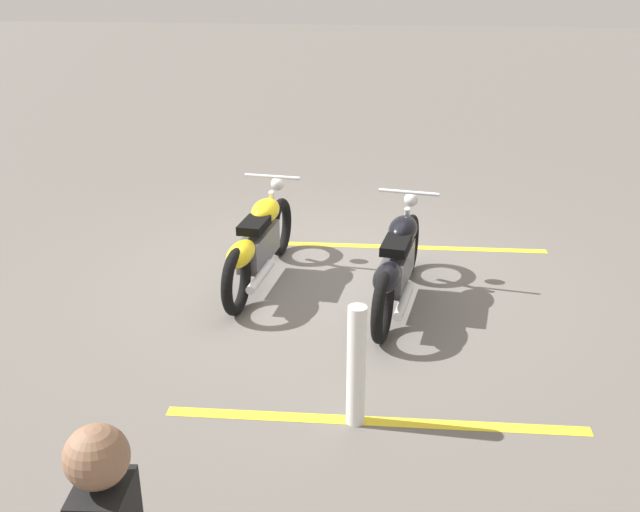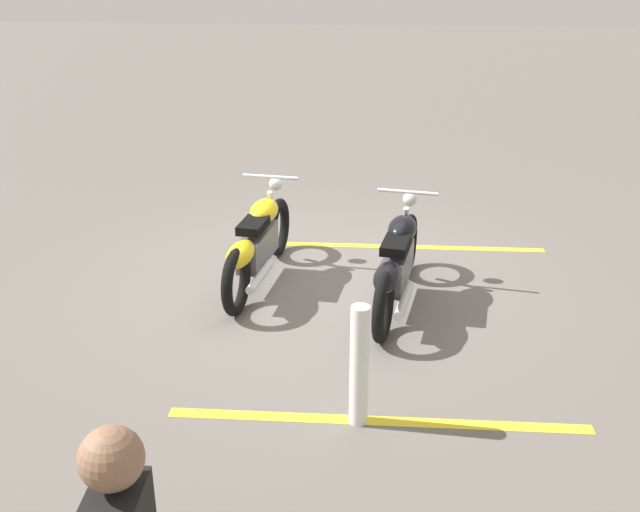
{
  "view_description": "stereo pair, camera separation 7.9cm",
  "coord_description": "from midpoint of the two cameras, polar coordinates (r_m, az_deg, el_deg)",
  "views": [
    {
      "loc": [
        7.24,
        0.72,
        3.28
      ],
      "look_at": [
        0.96,
        0.0,
        0.65
      ],
      "focal_mm": 41.12,
      "sensor_mm": 36.0,
      "label": 1
    },
    {
      "loc": [
        7.25,
        0.64,
        3.28
      ],
      "look_at": [
        0.96,
        0.0,
        0.65
      ],
      "focal_mm": 41.12,
      "sensor_mm": 36.0,
      "label": 2
    }
  ],
  "objects": [
    {
      "name": "motorcycle_dark_foreground",
      "position": [
        7.2,
        6.36,
        -0.58
      ],
      "size": [
        2.22,
        0.64,
        1.04
      ],
      "rotation": [
        0.0,
        0.0,
        2.99
      ],
      "color": "black",
      "rests_on": "ground"
    },
    {
      "name": "parking_stripe_mid",
      "position": [
        5.68,
        4.73,
        -12.69
      ],
      "size": [
        0.22,
        3.2,
        0.01
      ],
      "primitive_type": "cube",
      "rotation": [
        0.0,
        0.0,
        1.6
      ],
      "color": "yellow",
      "rests_on": "ground"
    },
    {
      "name": "ground_plane",
      "position": [
        7.98,
        1.07,
        -1.68
      ],
      "size": [
        60.0,
        60.0,
        0.0
      ],
      "primitive_type": "plane",
      "color": "#66605B"
    },
    {
      "name": "bollard_post",
      "position": [
        5.41,
        3.27,
        -8.56
      ],
      "size": [
        0.14,
        0.14,
        0.97
      ],
      "primitive_type": "cylinder",
      "color": "white",
      "rests_on": "ground"
    },
    {
      "name": "motorcycle_bright_foreground",
      "position": [
        7.7,
        -4.5,
        1.05
      ],
      "size": [
        2.23,
        0.62,
        1.04
      ],
      "rotation": [
        0.0,
        0.0,
        3.03
      ],
      "color": "black",
      "rests_on": "ground"
    },
    {
      "name": "parking_stripe_near",
      "position": [
        8.86,
        7.36,
        0.68
      ],
      "size": [
        0.22,
        3.2,
        0.01
      ],
      "primitive_type": "cube",
      "rotation": [
        0.0,
        0.0,
        1.6
      ],
      "color": "yellow",
      "rests_on": "ground"
    }
  ]
}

